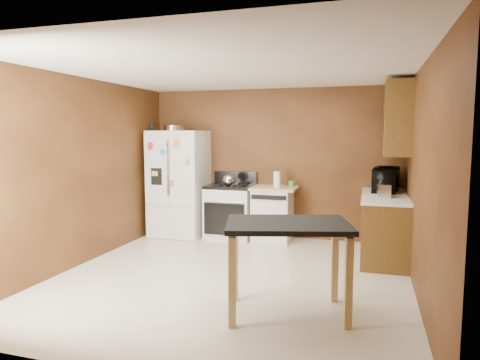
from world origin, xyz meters
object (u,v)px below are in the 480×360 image
at_px(kettle, 229,180).
at_px(dishwasher, 273,213).
at_px(microwave, 386,181).
at_px(pen_cup, 152,127).
at_px(green_canister, 291,184).
at_px(paper_towel, 277,180).
at_px(roasting_pan, 175,128).
at_px(toaster, 384,191).
at_px(gas_range, 230,211).
at_px(refrigerator, 179,183).
at_px(island, 288,237).

relative_size(kettle, dishwasher, 0.22).
bearing_deg(microwave, pen_cup, 99.72).
bearing_deg(green_canister, pen_cup, -173.45).
distance_m(pen_cup, green_canister, 2.54).
xyz_separation_m(paper_towel, green_canister, (0.21, 0.14, -0.08)).
bearing_deg(roasting_pan, kettle, -4.66).
bearing_deg(roasting_pan, toaster, -10.47).
relative_size(microwave, gas_range, 0.54).
xyz_separation_m(microwave, refrigerator, (-3.37, 0.08, -0.16)).
height_order(toaster, dishwasher, toaster).
xyz_separation_m(gas_range, dishwasher, (0.72, 0.02, -0.01)).
height_order(kettle, dishwasher, kettle).
distance_m(pen_cup, island, 3.97).
bearing_deg(roasting_pan, dishwasher, 3.72).
bearing_deg(microwave, kettle, 99.62).
bearing_deg(roasting_pan, paper_towel, 0.87).
bearing_deg(paper_towel, island, -75.89).
height_order(microwave, island, microwave).
bearing_deg(paper_towel, gas_range, 175.88).
bearing_deg(gas_range, kettle, -81.58).
bearing_deg(green_canister, refrigerator, -175.70).
bearing_deg(pen_cup, refrigerator, 16.29).
bearing_deg(island, gas_range, 118.30).
height_order(roasting_pan, dishwasher, roasting_pan).
bearing_deg(kettle, roasting_pan, 175.34).
bearing_deg(roasting_pan, gas_range, 5.04).
bearing_deg(dishwasher, kettle, -164.72).
relative_size(kettle, refrigerator, 0.11).
height_order(roasting_pan, microwave, roasting_pan).
xyz_separation_m(paper_towel, gas_range, (-0.81, 0.06, -0.56)).
distance_m(green_canister, gas_range, 1.13).
xyz_separation_m(toaster, gas_range, (-2.41, 0.71, -0.53)).
relative_size(paper_towel, green_canister, 2.53).
height_order(kettle, green_canister, kettle).
relative_size(paper_towel, gas_range, 0.23).
xyz_separation_m(green_canister, microwave, (1.44, -0.23, 0.12)).
xyz_separation_m(paper_towel, refrigerator, (-1.72, -0.00, -0.12)).
relative_size(roasting_pan, paper_towel, 1.39).
height_order(pen_cup, island, pen_cup).
xyz_separation_m(roasting_pan, island, (2.45, -2.67, -1.08)).
bearing_deg(kettle, microwave, 0.57).
relative_size(refrigerator, gas_range, 1.64).
bearing_deg(island, pen_cup, 137.69).
distance_m(dishwasher, island, 2.90).
bearing_deg(paper_towel, microwave, -2.89).
bearing_deg(pen_cup, green_canister, 6.55).
xyz_separation_m(roasting_pan, refrigerator, (0.05, 0.02, -0.94)).
distance_m(toaster, refrigerator, 3.39).
xyz_separation_m(paper_towel, toaster, (1.61, -0.65, -0.03)).
height_order(gas_range, island, gas_range).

